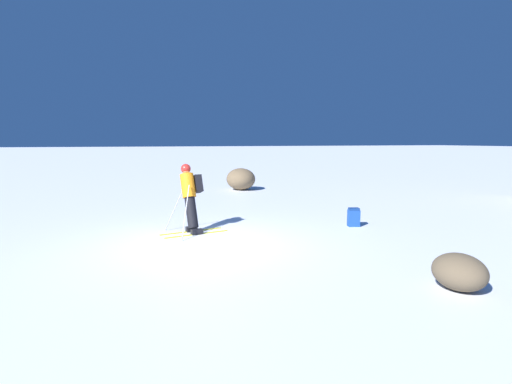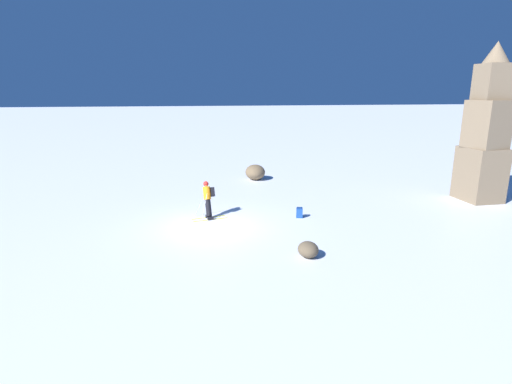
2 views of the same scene
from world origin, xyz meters
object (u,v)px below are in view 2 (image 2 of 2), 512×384
object	(u,v)px
rock_pillar	(485,137)
exposed_boulder_1	(308,249)
skier	(208,198)
spare_backpack	(299,213)
exposed_boulder_0	(255,172)

from	to	relation	value
rock_pillar	exposed_boulder_1	size ratio (longest dim) A/B	9.51
skier	spare_backpack	distance (m)	4.38
exposed_boulder_0	exposed_boulder_1	bearing A→B (deg)	-2.20
rock_pillar	exposed_boulder_1	distance (m)	13.26
rock_pillar	spare_backpack	xyz separation A→B (m)	(1.25, -10.50, -3.21)
skier	exposed_boulder_0	xyz separation A→B (m)	(-7.75, 3.70, -0.44)
rock_pillar	exposed_boulder_1	world-z (taller)	rock_pillar
skier	exposed_boulder_0	distance (m)	8.60
spare_backpack	exposed_boulder_1	bearing A→B (deg)	93.90
exposed_boulder_1	spare_backpack	bearing A→B (deg)	167.20
spare_backpack	exposed_boulder_0	distance (m)	8.68
rock_pillar	exposed_boulder_0	xyz separation A→B (m)	(-7.41, -11.01, -2.95)
skier	rock_pillar	size ratio (longest dim) A/B	0.21
exposed_boulder_0	exposed_boulder_1	size ratio (longest dim) A/B	1.79
spare_backpack	exposed_boulder_0	world-z (taller)	exposed_boulder_0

